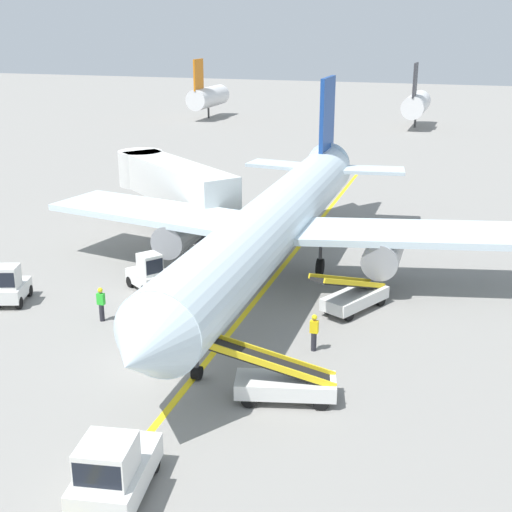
% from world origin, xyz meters
% --- Properties ---
extents(ground_plane, '(300.00, 300.00, 0.00)m').
position_xyz_m(ground_plane, '(0.00, 0.00, 0.00)').
color(ground_plane, gray).
extents(taxi_line_yellow, '(2.66, 79.97, 0.01)m').
position_xyz_m(taxi_line_yellow, '(1.38, 5.00, 0.00)').
color(taxi_line_yellow, yellow).
rests_on(taxi_line_yellow, ground).
extents(airliner, '(28.60, 35.28, 10.10)m').
position_xyz_m(airliner, '(1.36, 11.35, 3.42)').
color(airliner, silver).
rests_on(airliner, ground).
extents(jet_bridge, '(11.62, 9.83, 4.85)m').
position_xyz_m(jet_bridge, '(-8.53, 18.54, 3.54)').
color(jet_bridge, silver).
rests_on(jet_bridge, ground).
extents(pushback_tug, '(2.50, 3.88, 2.20)m').
position_xyz_m(pushback_tug, '(2.31, -8.35, 0.99)').
color(pushback_tug, silver).
rests_on(pushback_tug, ground).
extents(baggage_tug_near_wing, '(2.01, 2.69, 2.10)m').
position_xyz_m(baggage_tug_near_wing, '(-10.37, 3.72, 0.93)').
color(baggage_tug_near_wing, silver).
rests_on(baggage_tug_near_wing, ground).
extents(baggage_tug_by_cargo_door, '(2.71, 2.43, 2.10)m').
position_xyz_m(baggage_tug_by_cargo_door, '(-4.65, 7.62, 0.93)').
color(baggage_tug_by_cargo_door, silver).
rests_on(baggage_tug_by_cargo_door, ground).
extents(belt_loader_forward_hold, '(3.29, 5.05, 2.59)m').
position_xyz_m(belt_loader_forward_hold, '(6.31, 8.35, 0.78)').
color(belt_loader_forward_hold, silver).
rests_on(belt_loader_forward_hold, ground).
extents(belt_loader_aft_hold, '(5.16, 2.46, 2.59)m').
position_xyz_m(belt_loader_aft_hold, '(5.43, -1.16, 0.78)').
color(belt_loader_aft_hold, silver).
rests_on(belt_loader_aft_hold, ground).
extents(baggage_cart_loaded, '(1.93, 3.83, 0.94)m').
position_xyz_m(baggage_cart_loaded, '(-0.32, 2.66, 0.47)').
color(baggage_cart_loaded, '#A5A5A8').
rests_on(baggage_cart_loaded, ground).
extents(ground_crew_marshaller, '(0.36, 0.24, 1.70)m').
position_xyz_m(ground_crew_marshaller, '(5.54, 3.31, 0.91)').
color(ground_crew_marshaller, '#26262D').
rests_on(ground_crew_marshaller, ground).
extents(ground_crew_wing_walker, '(0.36, 0.24, 1.70)m').
position_xyz_m(ground_crew_wing_walker, '(-4.89, 3.22, 0.91)').
color(ground_crew_wing_walker, '#26262D').
rests_on(ground_crew_wing_walker, ground).
extents(safety_cone_nose_left, '(0.36, 0.36, 0.44)m').
position_xyz_m(safety_cone_nose_left, '(-3.54, 6.10, 0.22)').
color(safety_cone_nose_left, orange).
rests_on(safety_cone_nose_left, ground).
extents(safety_cone_nose_right, '(0.36, 0.36, 0.44)m').
position_xyz_m(safety_cone_nose_right, '(2.06, 2.43, 0.22)').
color(safety_cone_nose_right, orange).
rests_on(safety_cone_nose_right, ground).
extents(distant_aircraft_far_left, '(3.00, 10.10, 8.80)m').
position_xyz_m(distant_aircraft_far_left, '(-28.72, 75.07, 3.22)').
color(distant_aircraft_far_left, silver).
rests_on(distant_aircraft_far_left, ground).
extents(distant_aircraft_mid_left, '(3.00, 10.10, 8.80)m').
position_xyz_m(distant_aircraft_mid_left, '(1.95, 74.94, 3.22)').
color(distant_aircraft_mid_left, silver).
rests_on(distant_aircraft_mid_left, ground).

